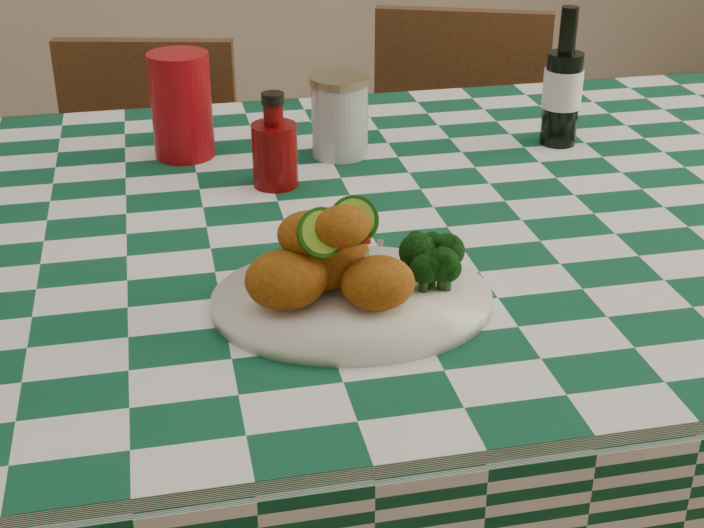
{
  "coord_description": "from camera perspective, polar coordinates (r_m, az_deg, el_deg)",
  "views": [
    {
      "loc": [
        -0.26,
        -1.17,
        1.32
      ],
      "look_at": [
        -0.06,
        -0.25,
        0.84
      ],
      "focal_mm": 50.0,
      "sensor_mm": 36.0,
      "label": 1
    }
  ],
  "objects": [
    {
      "name": "fried_chicken_pile",
      "position": [
        1.05,
        -0.67,
        0.73
      ],
      "size": [
        0.17,
        0.12,
        0.11
      ],
      "primitive_type": null,
      "color": "#9C570F",
      "rests_on": "plate"
    },
    {
      "name": "wooden_chair_right",
      "position": [
        2.18,
        5.73,
        2.53
      ],
      "size": [
        0.51,
        0.52,
        0.85
      ],
      "primitive_type": null,
      "rotation": [
        0.0,
        0.0,
        -0.37
      ],
      "color": "#472814",
      "rests_on": "ground"
    },
    {
      "name": "plate",
      "position": [
        1.08,
        -0.0,
        -2.17
      ],
      "size": [
        0.34,
        0.28,
        0.02
      ],
      "primitive_type": null,
      "rotation": [
        0.0,
        0.0,
        -0.12
      ],
      "color": "white",
      "rests_on": "dining_table"
    },
    {
      "name": "ketchup_bottle",
      "position": [
        1.39,
        -4.55,
        7.2
      ],
      "size": [
        0.08,
        0.08,
        0.14
      ],
      "primitive_type": null,
      "rotation": [
        0.0,
        0.0,
        0.39
      ],
      "color": "#620405",
      "rests_on": "dining_table"
    },
    {
      "name": "beer_bottle",
      "position": [
        1.57,
        12.21,
        10.58
      ],
      "size": [
        0.07,
        0.07,
        0.22
      ],
      "primitive_type": null,
      "rotation": [
        0.0,
        0.0,
        -0.26
      ],
      "color": "black",
      "rests_on": "dining_table"
    },
    {
      "name": "wooden_chair_left",
      "position": [
        2.1,
        -12.02,
        0.57
      ],
      "size": [
        0.45,
        0.47,
        0.82
      ],
      "primitive_type": null,
      "rotation": [
        0.0,
        0.0,
        -0.23
      ],
      "color": "#472814",
      "rests_on": "ground"
    },
    {
      "name": "mason_jar",
      "position": [
        1.5,
        -0.71,
        8.61
      ],
      "size": [
        0.1,
        0.1,
        0.12
      ],
      "primitive_type": null,
      "rotation": [
        0.0,
        0.0,
        0.06
      ],
      "color": "#B2BCBA",
      "rests_on": "dining_table"
    },
    {
      "name": "broccoli_side",
      "position": [
        1.1,
        4.73,
        0.24
      ],
      "size": [
        0.07,
        0.07,
        0.05
      ],
      "primitive_type": null,
      "color": "black",
      "rests_on": "plate"
    },
    {
      "name": "dining_table",
      "position": [
        1.52,
        0.42,
        -10.7
      ],
      "size": [
        1.66,
        1.06,
        0.79
      ],
      "primitive_type": null,
      "color": "#0F4A2E",
      "rests_on": "ground"
    },
    {
      "name": "red_tumbler",
      "position": [
        1.51,
        -9.89,
        9.07
      ],
      "size": [
        0.09,
        0.09,
        0.16
      ],
      "primitive_type": "cylinder",
      "rotation": [
        0.0,
        0.0,
        -0.02
      ],
      "color": "#99080F",
      "rests_on": "dining_table"
    }
  ]
}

